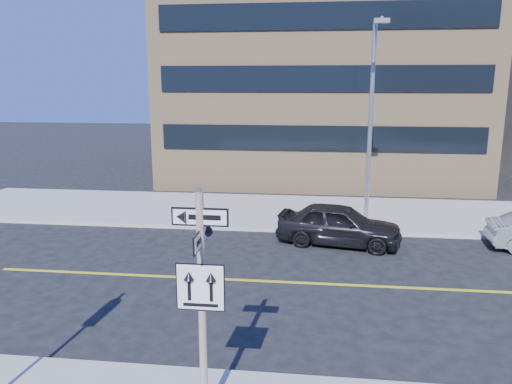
# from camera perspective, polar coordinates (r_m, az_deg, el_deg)

# --- Properties ---
(ground) EXTENTS (120.00, 120.00, 0.00)m
(ground) POSITION_cam_1_polar(r_m,az_deg,el_deg) (11.64, -3.04, -17.60)
(ground) COLOR black
(ground) RESTS_ON ground
(sign_pole) EXTENTS (0.92, 0.92, 4.06)m
(sign_pole) POSITION_cam_1_polar(r_m,az_deg,el_deg) (8.34, -6.23, -11.62)
(sign_pole) COLOR beige
(sign_pole) RESTS_ON near_sidewalk
(parked_car_a) EXTENTS (2.60, 4.73, 1.52)m
(parked_car_a) POSITION_cam_1_polar(r_m,az_deg,el_deg) (18.45, 9.45, -3.66)
(parked_car_a) COLOR black
(parked_car_a) RESTS_ON ground
(streetlight_a) EXTENTS (0.55, 2.25, 8.00)m
(streetlight_a) POSITION_cam_1_polar(r_m,az_deg,el_deg) (20.83, 13.09, 9.18)
(streetlight_a) COLOR gray
(streetlight_a) RESTS_ON far_sidewalk
(building_brick) EXTENTS (18.00, 18.00, 18.00)m
(building_brick) POSITION_cam_1_polar(r_m,az_deg,el_deg) (35.07, 7.48, 17.54)
(building_brick) COLOR tan
(building_brick) RESTS_ON ground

